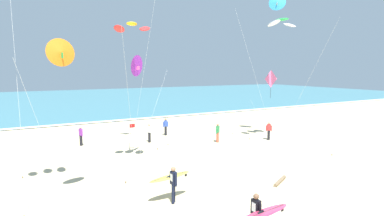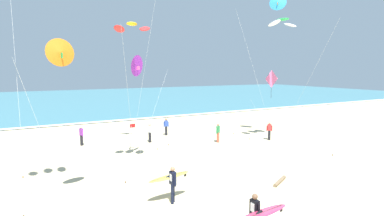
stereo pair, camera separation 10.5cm
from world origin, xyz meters
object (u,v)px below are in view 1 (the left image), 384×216
at_px(driftwood_log, 280,181).
at_px(kite_diamond_rose_distant, 271,80).
at_px(kite_delta_cobalt_near, 277,3).
at_px(kite_delta_violet_low, 136,66).
at_px(lifeguard_flag, 130,134).
at_px(surfer_lead, 259,213).
at_px(surfer_trailing, 172,180).
at_px(bystander_green_top, 218,133).
at_px(bystander_white_top, 149,133).
at_px(bystander_blue_top, 166,127).
at_px(bystander_purple_top, 81,136).
at_px(kite_delta_amber_mid, 61,53).
at_px(kite_arc_golden_outer, 132,27).
at_px(bystander_red_top, 269,131).
at_px(kite_arc_emerald_far, 282,23).

bearing_deg(driftwood_log, kite_diamond_rose_distant, 50.18).
height_order(kite_delta_cobalt_near, kite_delta_violet_low, kite_delta_cobalt_near).
bearing_deg(driftwood_log, lifeguard_flag, 116.41).
relative_size(surfer_lead, kite_delta_cobalt_near, 0.18).
relative_size(surfer_trailing, bystander_green_top, 1.32).
relative_size(bystander_white_top, bystander_blue_top, 1.00).
relative_size(kite_delta_cobalt_near, lifeguard_flag, 5.93).
height_order(kite_delta_cobalt_near, bystander_purple_top, kite_delta_cobalt_near).
relative_size(kite_delta_amber_mid, kite_delta_violet_low, 1.06).
bearing_deg(kite_arc_golden_outer, bystander_red_top, 8.58).
distance_m(kite_diamond_rose_distant, kite_arc_golden_outer, 14.41).
height_order(surfer_lead, bystander_purple_top, surfer_lead).
distance_m(surfer_trailing, kite_diamond_rose_distant, 16.65).
relative_size(kite_delta_cobalt_near, kite_delta_violet_low, 1.78).
bearing_deg(bystander_white_top, driftwood_log, -76.77).
bearing_deg(kite_arc_golden_outer, surfer_trailing, -90.59).
height_order(bystander_white_top, bystander_green_top, same).
bearing_deg(bystander_purple_top, driftwood_log, -59.52).
height_order(bystander_red_top, driftwood_log, bystander_red_top).
distance_m(kite_delta_cobalt_near, bystander_blue_top, 14.62).
xyz_separation_m(kite_diamond_rose_distant, bystander_red_top, (-1.06, -1.11, -4.31)).
relative_size(kite_delta_cobalt_near, kite_delta_amber_mid, 1.68).
xyz_separation_m(surfer_lead, bystander_red_top, (11.38, 11.86, -0.23)).
bearing_deg(kite_arc_emerald_far, driftwood_log, -133.50).
bearing_deg(kite_delta_violet_low, kite_delta_cobalt_near, 4.35).
distance_m(surfer_lead, kite_delta_amber_mid, 10.21).
distance_m(surfer_lead, lifeguard_flag, 14.07).
xyz_separation_m(kite_arc_emerald_far, kite_delta_violet_low, (-11.96, 0.68, -3.48)).
bearing_deg(kite_delta_amber_mid, kite_delta_cobalt_near, 18.72).
bearing_deg(lifeguard_flag, bystander_purple_top, 130.66).
height_order(surfer_trailing, kite_arc_golden_outer, kite_arc_golden_outer).
xyz_separation_m(surfer_trailing, kite_delta_violet_low, (0.77, 7.00, 5.24)).
xyz_separation_m(surfer_trailing, lifeguard_flag, (1.06, 9.59, 0.22)).
relative_size(kite_delta_amber_mid, kite_arc_emerald_far, 0.73).
relative_size(kite_arc_emerald_far, kite_delta_violet_low, 1.45).
xyz_separation_m(surfer_trailing, kite_diamond_rose_distant, (13.74, 8.48, 4.08)).
xyz_separation_m(kite_delta_violet_low, bystander_green_top, (7.52, 1.75, -5.47)).
height_order(bystander_red_top, bystander_green_top, same).
bearing_deg(lifeguard_flag, bystander_white_top, 40.43).
bearing_deg(surfer_trailing, bystander_purple_top, 98.36).
bearing_deg(lifeguard_flag, kite_diamond_rose_distant, -4.98).
relative_size(kite_delta_violet_low, bystander_purple_top, 4.40).
distance_m(surfer_lead, bystander_white_top, 16.09).
xyz_separation_m(kite_delta_amber_mid, kite_arc_emerald_far, (16.97, 4.42, 2.99)).
relative_size(kite_diamond_rose_distant, bystander_red_top, 3.77).
distance_m(bystander_purple_top, bystander_white_top, 5.44).
bearing_deg(bystander_blue_top, kite_delta_violet_low, -127.11).
height_order(kite_delta_amber_mid, bystander_blue_top, kite_delta_amber_mid).
bearing_deg(surfer_lead, kite_delta_cobalt_near, 45.11).
bearing_deg(surfer_trailing, bystander_blue_top, 67.26).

